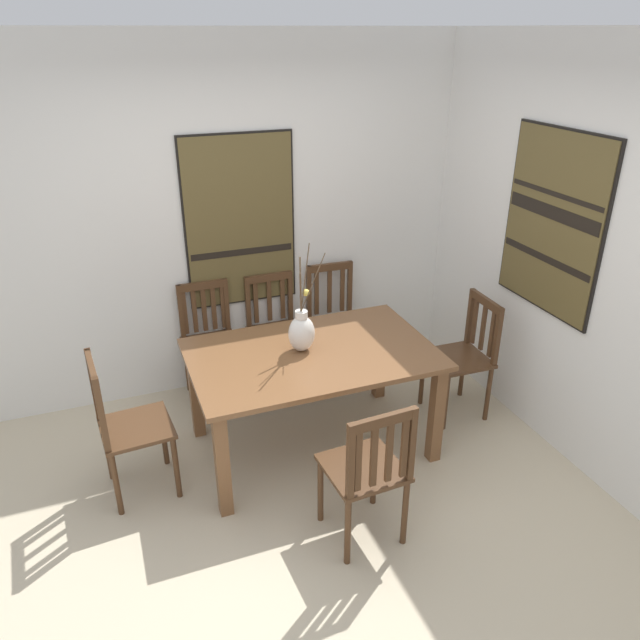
{
  "coord_description": "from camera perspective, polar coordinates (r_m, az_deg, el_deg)",
  "views": [
    {
      "loc": [
        -1.0,
        -2.61,
        2.69
      ],
      "look_at": [
        0.25,
        0.65,
        1.0
      ],
      "focal_mm": 34.08,
      "sensor_mm": 36.0,
      "label": 1
    }
  ],
  "objects": [
    {
      "name": "painting_on_side_wall",
      "position": [
        4.28,
        21.06,
        8.51
      ],
      "size": [
        0.05,
        0.89,
        1.2
      ],
      "color": "black"
    },
    {
      "name": "painting_on_back_wall",
      "position": [
        4.72,
        -7.53,
        9.13
      ],
      "size": [
        0.86,
        0.05,
        1.32
      ],
      "color": "black"
    },
    {
      "name": "wall_back",
      "position": [
        4.77,
        -8.11,
        9.23
      ],
      "size": [
        6.4,
        0.12,
        2.7
      ],
      "primitive_type": "cube",
      "color": "silver",
      "rests_on": "ground_plane"
    },
    {
      "name": "wall_side",
      "position": [
        4.1,
        25.16,
        4.19
      ],
      "size": [
        0.12,
        6.4,
        2.7
      ],
      "primitive_type": "cube",
      "color": "silver",
      "rests_on": "ground_plane"
    },
    {
      "name": "chair_2",
      "position": [
        3.94,
        -17.74,
        -9.4
      ],
      "size": [
        0.45,
        0.45,
        0.97
      ],
      "color": "#4C301C",
      "rests_on": "ground_plane"
    },
    {
      "name": "chair_1",
      "position": [
        4.66,
        13.38,
        -3.19
      ],
      "size": [
        0.43,
        0.43,
        0.93
      ],
      "color": "#4C301C",
      "rests_on": "ground_plane"
    },
    {
      "name": "chair_0",
      "position": [
        3.45,
        4.54,
        -13.85
      ],
      "size": [
        0.44,
        0.44,
        0.94
      ],
      "color": "#4C301C",
      "rests_on": "ground_plane"
    },
    {
      "name": "chair_3",
      "position": [
        4.92,
        -4.22,
        -0.9
      ],
      "size": [
        0.43,
        0.43,
        0.92
      ],
      "color": "#4C301C",
      "rests_on": "ground_plane"
    },
    {
      "name": "dining_table",
      "position": [
        4.06,
        -0.75,
        -4.38
      ],
      "size": [
        1.61,
        1.02,
        0.76
      ],
      "color": "brown",
      "rests_on": "ground_plane"
    },
    {
      "name": "chair_5",
      "position": [
        5.04,
        1.38,
        -0.04
      ],
      "size": [
        0.44,
        0.44,
        0.95
      ],
      "color": "#4C301C",
      "rests_on": "ground_plane"
    },
    {
      "name": "ground_plane",
      "position": [
        3.89,
        0.0,
        -18.27
      ],
      "size": [
        6.4,
        6.4,
        0.03
      ],
      "primitive_type": "cube",
      "color": "beige"
    },
    {
      "name": "chair_4",
      "position": [
        4.82,
        -10.32,
        -1.72
      ],
      "size": [
        0.42,
        0.42,
        0.92
      ],
      "color": "#4C301C",
      "rests_on": "ground_plane"
    },
    {
      "name": "centerpiece_vase",
      "position": [
        3.96,
        -1.73,
        -1.08
      ],
      "size": [
        0.26,
        0.22,
        0.75
      ],
      "color": "silver",
      "rests_on": "dining_table"
    }
  ]
}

